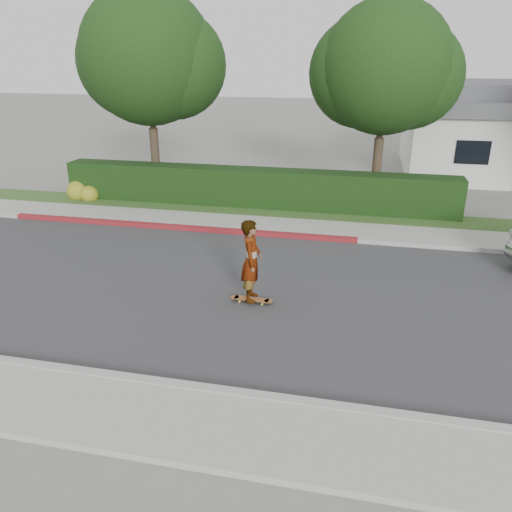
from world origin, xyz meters
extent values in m
plane|color=slate|center=(0.00, 0.00, 0.00)|extent=(120.00, 120.00, 0.00)
cube|color=#2D2D30|center=(0.00, 0.00, 0.01)|extent=(60.00, 8.00, 0.01)
cube|color=#9E9E99|center=(0.00, -4.10, 0.07)|extent=(60.00, 0.20, 0.15)
cube|color=gray|center=(0.00, -5.00, 0.06)|extent=(60.00, 1.60, 0.12)
cube|color=#9E9E99|center=(0.00, 4.10, 0.07)|extent=(60.00, 0.20, 0.15)
cube|color=maroon|center=(-5.00, 4.10, 0.08)|extent=(12.00, 0.21, 0.15)
cube|color=gray|center=(0.00, 5.00, 0.06)|extent=(60.00, 1.60, 0.12)
cube|color=#2D4C1E|center=(0.00, 6.60, 0.05)|extent=(60.00, 1.60, 0.10)
cube|color=black|center=(-3.00, 7.20, 0.75)|extent=(15.00, 1.00, 1.50)
sphere|color=#2D4C19|center=(-10.20, 6.80, 0.35)|extent=(0.90, 0.90, 0.90)
sphere|color=#2D4C19|center=(-9.60, 6.60, 0.30)|extent=(0.70, 0.70, 0.70)
cylinder|color=#33261C|center=(-7.50, 8.50, 1.35)|extent=(0.36, 0.36, 2.70)
cylinder|color=#33261C|center=(-7.50, 8.50, 3.38)|extent=(0.24, 0.24, 2.25)
sphere|color=black|center=(-7.50, 8.50, 5.40)|extent=(5.20, 5.20, 5.20)
sphere|color=black|center=(-8.30, 8.90, 5.20)|extent=(4.42, 4.42, 4.42)
sphere|color=black|center=(-6.60, 8.80, 5.10)|extent=(4.16, 4.16, 4.16)
cylinder|color=#33261C|center=(1.50, 9.00, 1.26)|extent=(0.36, 0.36, 2.52)
cylinder|color=#33261C|center=(1.50, 9.00, 3.15)|extent=(0.24, 0.24, 2.10)
sphere|color=black|center=(1.50, 9.00, 5.04)|extent=(4.80, 4.80, 4.80)
sphere|color=black|center=(0.70, 9.40, 4.84)|extent=(4.08, 4.08, 4.08)
sphere|color=black|center=(2.40, 9.30, 4.74)|extent=(3.84, 3.84, 3.84)
cube|color=beige|center=(8.00, 16.00, 1.50)|extent=(10.00, 8.00, 3.00)
cube|color=black|center=(5.50, 11.98, 1.60)|extent=(1.40, 0.06, 1.00)
cylinder|color=gold|center=(-1.63, -0.65, 0.04)|extent=(0.06, 0.03, 0.06)
cylinder|color=gold|center=(-1.62, -0.50, 0.04)|extent=(0.06, 0.03, 0.06)
cylinder|color=gold|center=(-1.08, -0.67, 0.04)|extent=(0.06, 0.03, 0.06)
cylinder|color=gold|center=(-1.07, -0.51, 0.04)|extent=(0.06, 0.03, 0.06)
cube|color=silver|center=(-1.62, -0.57, 0.08)|extent=(0.05, 0.17, 0.02)
cube|color=silver|center=(-1.07, -0.59, 0.08)|extent=(0.05, 0.17, 0.02)
cube|color=brown|center=(-1.35, -0.58, 0.10)|extent=(0.83, 0.23, 0.02)
cylinder|color=brown|center=(-1.76, -0.57, 0.10)|extent=(0.21, 0.21, 0.02)
cylinder|color=brown|center=(-0.94, -0.59, 0.10)|extent=(0.21, 0.21, 0.02)
imported|color=white|center=(-1.35, -0.58, 1.08)|extent=(0.53, 0.75, 1.95)
camera|label=1|loc=(1.00, -10.88, 5.47)|focal=35.00mm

